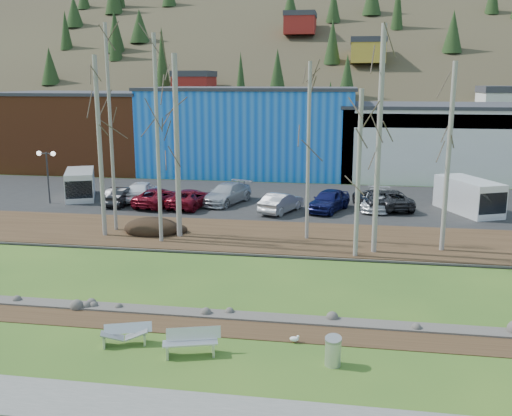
% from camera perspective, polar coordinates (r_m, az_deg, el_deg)
% --- Properties ---
extents(ground, '(200.00, 200.00, 0.00)m').
position_cam_1_polar(ground, '(19.71, -2.12, -14.49)').
color(ground, '#34561E').
rests_on(ground, ground).
extents(footpath, '(80.00, 2.00, 0.04)m').
position_cam_1_polar(footpath, '(16.74, -4.60, -19.80)').
color(footpath, '#63635F').
rests_on(footpath, ground).
extents(dirt_strip, '(80.00, 1.80, 0.03)m').
position_cam_1_polar(dirt_strip, '(21.56, -1.01, -11.94)').
color(dirt_strip, '#382616').
rests_on(dirt_strip, ground).
extents(near_bank_rocks, '(80.00, 0.80, 0.50)m').
position_cam_1_polar(near_bank_rocks, '(22.47, -0.55, -10.93)').
color(near_bank_rocks, '#47423D').
rests_on(near_bank_rocks, ground).
extents(river, '(80.00, 8.00, 0.90)m').
position_cam_1_polar(river, '(26.23, 0.96, -7.38)').
color(river, black).
rests_on(river, ground).
extents(far_bank_rocks, '(80.00, 0.80, 0.46)m').
position_cam_1_polar(far_bank_rocks, '(30.08, 2.08, -4.73)').
color(far_bank_rocks, '#47423D').
rests_on(far_bank_rocks, ground).
extents(far_bank, '(80.00, 7.00, 0.15)m').
position_cam_1_polar(far_bank, '(33.11, 2.77, -2.97)').
color(far_bank, '#382616').
rests_on(far_bank, ground).
extents(parking_lot, '(80.00, 14.00, 0.14)m').
position_cam_1_polar(parking_lot, '(43.26, 4.33, 0.74)').
color(parking_lot, black).
rests_on(parking_lot, ground).
extents(building_brick, '(16.32, 12.24, 7.80)m').
position_cam_1_polar(building_brick, '(62.76, -17.02, 7.49)').
color(building_brick, brown).
rests_on(building_brick, ground).
extents(building_blue, '(20.40, 12.24, 8.30)m').
position_cam_1_polar(building_blue, '(57.19, -0.44, 7.83)').
color(building_blue, blue).
rests_on(building_blue, ground).
extents(building_white, '(18.36, 12.24, 6.80)m').
position_cam_1_polar(building_white, '(57.09, 17.79, 6.47)').
color(building_white, silver).
rests_on(building_white, ground).
extents(hillside, '(160.00, 72.00, 35.00)m').
position_cam_1_polar(hillside, '(101.61, 7.49, 17.39)').
color(hillside, '#382F21').
rests_on(hillside, ground).
extents(bench_intact, '(1.90, 1.02, 0.91)m').
position_cam_1_polar(bench_intact, '(19.65, -6.49, -13.16)').
color(bench_intact, silver).
rests_on(bench_intact, ground).
extents(bench_damaged, '(1.71, 1.02, 0.72)m').
position_cam_1_polar(bench_damaged, '(20.77, -12.91, -12.21)').
color(bench_damaged, silver).
rests_on(bench_damaged, ground).
extents(litter_bin, '(0.57, 0.57, 0.90)m').
position_cam_1_polar(litter_bin, '(19.04, 7.71, -14.12)').
color(litter_bin, silver).
rests_on(litter_bin, ground).
extents(seagull, '(0.38, 0.18, 0.27)m').
position_cam_1_polar(seagull, '(20.50, 3.87, -12.92)').
color(seagull, gold).
rests_on(seagull, ground).
extents(dirt_mound, '(3.34, 2.36, 0.66)m').
position_cam_1_polar(dirt_mound, '(34.34, -10.37, -1.89)').
color(dirt_mound, black).
rests_on(dirt_mound, far_bank).
extents(birch_0, '(0.25, 0.25, 10.20)m').
position_cam_1_polar(birch_0, '(33.56, -15.35, 5.83)').
color(birch_0, '#A19A90').
rests_on(birch_0, far_bank).
extents(birch_1, '(0.20, 0.20, 12.00)m').
position_cam_1_polar(birch_1, '(34.54, -14.32, 7.57)').
color(birch_1, '#A19A90').
rests_on(birch_1, far_bank).
extents(birch_2, '(0.30, 0.30, 10.28)m').
position_cam_1_polar(birch_2, '(32.45, -7.90, 6.00)').
color(birch_2, '#A19A90').
rests_on(birch_2, far_bank).
extents(birch_3, '(0.21, 0.21, 11.25)m').
position_cam_1_polar(birch_3, '(31.49, -9.81, 6.63)').
color(birch_3, '#A19A90').
rests_on(birch_3, far_bank).
extents(birch_4, '(0.20, 0.20, 9.84)m').
position_cam_1_polar(birch_4, '(31.84, 5.26, 5.55)').
color(birch_4, '#A19A90').
rests_on(birch_4, far_bank).
extents(birch_5, '(0.23, 0.23, 8.45)m').
position_cam_1_polar(birch_5, '(28.96, 10.20, 3.30)').
color(birch_5, '#A19A90').
rests_on(birch_5, far_bank).
extents(birch_6, '(0.27, 0.27, 11.54)m').
position_cam_1_polar(birch_6, '(29.65, 12.18, 6.45)').
color(birch_6, '#A19A90').
rests_on(birch_6, far_bank).
extents(birch_7, '(0.25, 0.25, 9.78)m').
position_cam_1_polar(birch_7, '(31.05, 18.67, 4.70)').
color(birch_7, '#A19A90').
rests_on(birch_7, far_bank).
extents(street_lamp, '(1.47, 0.40, 3.84)m').
position_cam_1_polar(street_lamp, '(44.04, -20.19, 4.30)').
color(street_lamp, '#262628').
rests_on(street_lamp, parking_lot).
extents(car_0, '(2.26, 4.67, 1.54)m').
position_cam_1_polar(car_0, '(43.45, -11.37, 1.71)').
color(car_0, white).
rests_on(car_0, parking_lot).
extents(car_1, '(1.43, 3.96, 1.30)m').
position_cam_1_polar(car_1, '(42.53, -13.32, 1.22)').
color(car_1, black).
rests_on(car_1, parking_lot).
extents(car_2, '(3.04, 4.98, 1.29)m').
position_cam_1_polar(car_2, '(41.48, -9.68, 1.08)').
color(car_2, maroon).
rests_on(car_2, parking_lot).
extents(car_3, '(3.55, 5.39, 1.45)m').
position_cam_1_polar(car_3, '(41.74, -2.98, 1.44)').
color(car_3, '#AFB2B8').
rests_on(car_3, parking_lot).
extents(car_4, '(3.21, 4.76, 1.51)m').
position_cam_1_polar(car_4, '(39.59, 7.28, 0.77)').
color(car_4, '#11154B').
rests_on(car_4, parking_lot).
extents(car_5, '(2.87, 4.35, 1.36)m').
position_cam_1_polar(car_5, '(38.95, 2.54, 0.55)').
color(car_5, '#B2B1B3').
rests_on(car_5, parking_lot).
extents(car_6, '(3.41, 5.22, 1.33)m').
position_cam_1_polar(car_6, '(41.20, 13.23, 0.88)').
color(car_6, '#28282A').
rests_on(car_6, parking_lot).
extents(car_7, '(2.41, 4.76, 1.32)m').
position_cam_1_polar(car_7, '(40.77, 11.96, 0.81)').
color(car_7, silver).
rests_on(car_7, parking_lot).
extents(car_8, '(3.41, 5.22, 1.33)m').
position_cam_1_polar(car_8, '(41.13, 11.74, 0.93)').
color(car_8, '#28282A').
rests_on(car_8, parking_lot).
extents(car_9, '(3.04, 4.98, 1.29)m').
position_cam_1_polar(car_9, '(40.77, -6.48, 0.99)').
color(car_9, maroon).
rests_on(car_9, parking_lot).
extents(van_white, '(4.10, 5.61, 2.27)m').
position_cam_1_polar(van_white, '(41.31, 20.65, 1.09)').
color(van_white, white).
rests_on(van_white, parking_lot).
extents(van_grey, '(3.77, 5.23, 2.11)m').
position_cam_1_polar(van_grey, '(45.54, -17.18, 2.25)').
color(van_grey, silver).
rests_on(van_grey, parking_lot).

